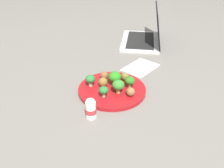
{
  "coord_description": "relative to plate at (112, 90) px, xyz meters",
  "views": [
    {
      "loc": [
        -0.64,
        -0.55,
        0.56
      ],
      "look_at": [
        0.0,
        0.0,
        0.04
      ],
      "focal_mm": 39.01,
      "sensor_mm": 36.0,
      "label": 1
    }
  ],
  "objects": [
    {
      "name": "laptop",
      "position": [
        0.53,
        0.19,
        0.03
      ],
      "size": [
        0.39,
        0.36,
        0.21
      ],
      "color": "silver",
      "rests_on": "ground_plane"
    },
    {
      "name": "plate",
      "position": [
        0.0,
        0.0,
        0.0
      ],
      "size": [
        0.28,
        0.28,
        0.02
      ],
      "primitive_type": "cylinder",
      "color": "maroon",
      "rests_on": "ground_plane"
    },
    {
      "name": "napkin",
      "position": [
        0.25,
        0.03,
        -0.01
      ],
      "size": [
        0.17,
        0.12,
        0.01
      ],
      "primitive_type": "cube",
      "rotation": [
        0.0,
        0.0,
        0.01
      ],
      "color": "white",
      "rests_on": "ground_plane"
    },
    {
      "name": "broccoli_floret_back_right",
      "position": [
        0.05,
        -0.05,
        0.04
      ],
      "size": [
        0.04,
        0.04,
        0.05
      ],
      "color": "#8CCE66",
      "rests_on": "plate"
    },
    {
      "name": "meatball_front_left",
      "position": [
        0.09,
        -0.0,
        0.03
      ],
      "size": [
        0.04,
        0.04,
        0.04
      ],
      "primitive_type": "sphere",
      "color": "brown",
      "rests_on": "plate"
    },
    {
      "name": "broccoli_floret_front_left",
      "position": [
        -0.04,
        0.08,
        0.04
      ],
      "size": [
        0.04,
        0.04,
        0.05
      ],
      "color": "#92C07D",
      "rests_on": "plate"
    },
    {
      "name": "yogurt_bottle",
      "position": [
        -0.18,
        -0.05,
        0.03
      ],
      "size": [
        0.04,
        0.04,
        0.07
      ],
      "color": "white",
      "rests_on": "ground_plane"
    },
    {
      "name": "broccoli_floret_mid_left",
      "position": [
        -0.07,
        -0.02,
        0.04
      ],
      "size": [
        0.04,
        0.04,
        0.05
      ],
      "color": "#8EC577",
      "rests_on": "plate"
    },
    {
      "name": "meatball_far_rim",
      "position": [
        0.03,
        0.07,
        0.03
      ],
      "size": [
        0.04,
        0.04,
        0.04
      ],
      "primitive_type": "sphere",
      "color": "brown",
      "rests_on": "plate"
    },
    {
      "name": "ground_plane",
      "position": [
        0.0,
        0.0,
        -0.01
      ],
      "size": [
        4.0,
        4.0,
        0.0
      ],
      "primitive_type": "plane",
      "color": "slate"
    },
    {
      "name": "meatball_near_rim",
      "position": [
        -0.01,
        0.04,
        0.03
      ],
      "size": [
        0.04,
        0.04,
        0.04
      ],
      "primitive_type": "sphere",
      "color": "brown",
      "rests_on": "plate"
    },
    {
      "name": "broccoli_floret_far_rim",
      "position": [
        -0.01,
        -0.04,
        0.04
      ],
      "size": [
        0.05,
        0.05,
        0.06
      ],
      "color": "#A6CC6D",
      "rests_on": "plate"
    },
    {
      "name": "knife",
      "position": [
        0.26,
        0.01,
        -0.0
      ],
      "size": [
        0.15,
        0.02,
        0.01
      ],
      "color": "white",
      "rests_on": "napkin"
    },
    {
      "name": "broccoli_floret_back_left",
      "position": [
        0.03,
        0.01,
        0.04
      ],
      "size": [
        0.05,
        0.05,
        0.06
      ],
      "color": "#94CB81",
      "rests_on": "plate"
    },
    {
      "name": "fork",
      "position": [
        0.26,
        0.05,
        -0.0
      ],
      "size": [
        0.12,
        0.03,
        0.01
      ],
      "color": "silver",
      "rests_on": "napkin"
    },
    {
      "name": "meatball_front_right",
      "position": [
        0.01,
        -0.09,
        0.03
      ],
      "size": [
        0.03,
        0.03,
        0.03
      ],
      "primitive_type": "sphere",
      "color": "brown",
      "rests_on": "plate"
    }
  ]
}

